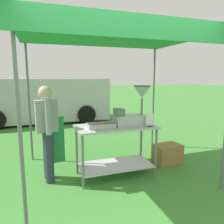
% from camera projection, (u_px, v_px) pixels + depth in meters
% --- Properties ---
extents(ground_plane, '(70.00, 70.00, 0.00)m').
position_uv_depth(ground_plane, '(70.00, 121.00, 8.54)').
color(ground_plane, '#3D7F33').
extents(stall_canopy, '(3.09, 2.43, 2.47)m').
position_uv_depth(stall_canopy, '(114.00, 39.00, 3.55)').
color(stall_canopy, slate).
rests_on(stall_canopy, ground).
extents(donut_cart, '(1.38, 0.68, 0.91)m').
position_uv_depth(donut_cart, '(116.00, 140.00, 3.74)').
color(donut_cart, '#B7B7BC').
rests_on(donut_cart, ground).
extents(donut_tray, '(0.46, 0.27, 0.07)m').
position_uv_depth(donut_tray, '(101.00, 126.00, 3.57)').
color(donut_tray, '#B7B7BC').
rests_on(donut_tray, donut_cart).
extents(donut_fryer, '(0.65, 0.29, 0.69)m').
position_uv_depth(donut_fryer, '(134.00, 109.00, 3.73)').
color(donut_fryer, '#B7B7BC').
rests_on(donut_fryer, donut_cart).
extents(menu_sign, '(0.13, 0.05, 0.24)m').
position_uv_depth(menu_sign, '(150.00, 121.00, 3.63)').
color(menu_sign, black).
rests_on(menu_sign, donut_cart).
extents(vendor, '(0.46, 0.54, 1.61)m').
position_uv_depth(vendor, '(47.00, 129.00, 3.53)').
color(vendor, '#2D3347').
rests_on(vendor, ground).
extents(supply_crate, '(0.58, 0.41, 0.39)m').
position_uv_depth(supply_crate, '(167.00, 154.00, 4.35)').
color(supply_crate, olive).
rests_on(supply_crate, ground).
extents(van_silver, '(5.02, 2.15, 1.69)m').
position_uv_depth(van_silver, '(43.00, 99.00, 8.39)').
color(van_silver, '#BCBCC1').
rests_on(van_silver, ground).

